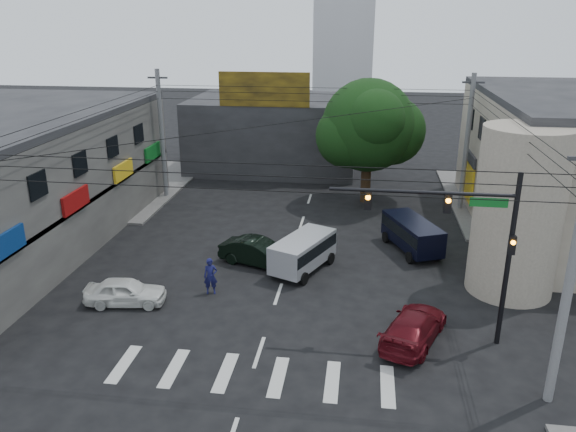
% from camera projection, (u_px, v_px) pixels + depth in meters
% --- Properties ---
extents(ground, '(160.00, 160.00, 0.00)m').
position_uv_depth(ground, '(271.00, 315.00, 25.08)').
color(ground, black).
rests_on(ground, ground).
extents(sidewalk_far_left, '(16.00, 16.00, 0.15)m').
position_uv_depth(sidewalk_far_left, '(84.00, 184.00, 44.16)').
color(sidewalk_far_left, '#514F4C').
rests_on(sidewalk_far_left, ground).
extents(sidewalk_far_right, '(16.00, 16.00, 0.15)m').
position_uv_depth(sidewalk_far_right, '(565.00, 204.00, 39.54)').
color(sidewalk_far_right, '#514F4C').
rests_on(sidewalk_far_right, ground).
extents(corner_column, '(4.00, 4.00, 8.00)m').
position_uv_depth(corner_column, '(518.00, 212.00, 26.05)').
color(corner_column, gray).
rests_on(corner_column, ground).
extents(building_far, '(14.00, 10.00, 6.00)m').
position_uv_depth(building_far, '(275.00, 133.00, 48.84)').
color(building_far, '#232326').
rests_on(building_far, ground).
extents(billboard, '(7.00, 0.30, 2.60)m').
position_uv_depth(billboard, '(264.00, 89.00, 42.82)').
color(billboard, olive).
rests_on(billboard, building_far).
extents(street_tree, '(6.40, 6.40, 8.70)m').
position_uv_depth(street_tree, '(368.00, 126.00, 38.58)').
color(street_tree, black).
rests_on(street_tree, ground).
extents(traffic_gantry, '(7.10, 0.35, 7.20)m').
position_uv_depth(traffic_gantry, '(467.00, 231.00, 21.51)').
color(traffic_gantry, black).
rests_on(traffic_gantry, ground).
extents(utility_pole_near_right, '(0.32, 0.32, 9.20)m').
position_uv_depth(utility_pole_near_right, '(570.00, 281.00, 17.99)').
color(utility_pole_near_right, '#59595B').
rests_on(utility_pole_near_right, ground).
extents(utility_pole_far_left, '(0.32, 0.32, 9.20)m').
position_uv_depth(utility_pole_far_left, '(162.00, 135.00, 39.80)').
color(utility_pole_far_left, '#59595B').
rests_on(utility_pole_far_left, ground).
extents(utility_pole_far_right, '(0.32, 0.32, 9.20)m').
position_uv_depth(utility_pole_far_right, '(467.00, 144.00, 37.11)').
color(utility_pole_far_right, '#59595B').
rests_on(utility_pole_far_right, ground).
extents(dark_sedan, '(4.04, 5.15, 1.40)m').
position_uv_depth(dark_sedan, '(259.00, 252.00, 29.93)').
color(dark_sedan, black).
rests_on(dark_sedan, ground).
extents(white_compact, '(2.46, 4.08, 1.26)m').
position_uv_depth(white_compact, '(125.00, 292.00, 25.83)').
color(white_compact, silver).
rests_on(white_compact, ground).
extents(maroon_sedan, '(4.93, 5.76, 1.31)m').
position_uv_depth(maroon_sedan, '(414.00, 327.00, 22.86)').
color(maroon_sedan, '#500B12').
rests_on(maroon_sedan, ground).
extents(silver_minivan, '(5.49, 4.84, 1.81)m').
position_uv_depth(silver_minivan, '(303.00, 254.00, 29.19)').
color(silver_minivan, '#ACADB4').
rests_on(silver_minivan, ground).
extents(navy_van, '(5.74, 4.98, 1.80)m').
position_uv_depth(navy_van, '(412.00, 236.00, 31.63)').
color(navy_van, black).
rests_on(navy_van, ground).
extents(traffic_officer, '(0.86, 0.74, 1.80)m').
position_uv_depth(traffic_officer, '(211.00, 276.00, 26.73)').
color(traffic_officer, '#131443').
rests_on(traffic_officer, ground).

